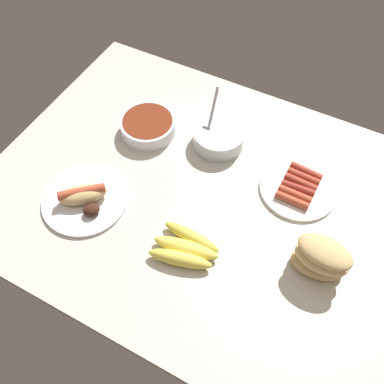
{
  "coord_description": "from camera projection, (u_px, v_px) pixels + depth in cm",
  "views": [
    {
      "loc": [
        -27.25,
        59.39,
        96.28
      ],
      "look_at": [
        2.43,
        2.94,
        3.0
      ],
      "focal_mm": 39.32,
      "sensor_mm": 36.0,
      "label": 1
    }
  ],
  "objects": [
    {
      "name": "bowl_chili",
      "position": [
        148.0,
        125.0,
        1.27
      ],
      "size": [
        16.82,
        16.82,
        4.66
      ],
      "color": "white",
      "rests_on": "ground_plane"
    },
    {
      "name": "bowl_coleslaw",
      "position": [
        219.0,
        136.0,
        1.24
      ],
      "size": [
        15.41,
        15.41,
        14.85
      ],
      "color": "silver",
      "rests_on": "ground_plane"
    },
    {
      "name": "banana_bunch",
      "position": [
        185.0,
        248.0,
        1.05
      ],
      "size": [
        17.27,
        12.69,
        3.86
      ],
      "color": "#E5D14C",
      "rests_on": "ground_plane"
    },
    {
      "name": "ground_plane",
      "position": [
        205.0,
        197.0,
        1.18
      ],
      "size": [
        120.0,
        90.0,
        3.0
      ],
      "primitive_type": "cube",
      "color": "beige"
    },
    {
      "name": "bread_stack",
      "position": [
        321.0,
        258.0,
        0.99
      ],
      "size": [
        14.3,
        9.74,
        10.8
      ],
      "color": "tan",
      "rests_on": "ground_plane"
    },
    {
      "name": "plate_hotdog_assembled",
      "position": [
        84.0,
        198.0,
        1.13
      ],
      "size": [
        23.27,
        23.27,
        5.61
      ],
      "color": "white",
      "rests_on": "ground_plane"
    },
    {
      "name": "plate_sausages",
      "position": [
        299.0,
        187.0,
        1.16
      ],
      "size": [
        21.54,
        21.54,
        3.03
      ],
      "color": "white",
      "rests_on": "ground_plane"
    }
  ]
}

